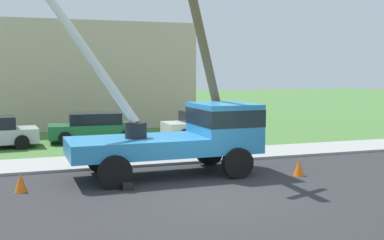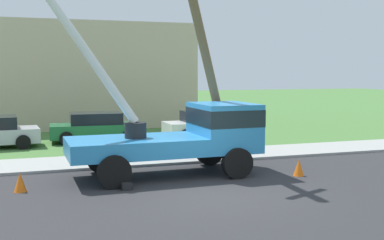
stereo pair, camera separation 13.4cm
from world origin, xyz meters
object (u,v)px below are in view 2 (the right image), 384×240
utility_truck (188,132)px  traffic_cone_behind (20,182)px  leaning_utility_pole (204,49)px  parked_sedan_white (207,124)px  parked_sedan_green (96,127)px  traffic_cone_ahead (299,167)px

utility_truck → traffic_cone_behind: utility_truck is taller
leaning_utility_pole → traffic_cone_behind: size_ratio=14.76×
parked_sedan_white → leaning_utility_pole: bearing=-111.1°
parked_sedan_green → utility_truck: bearing=-77.2°
leaning_utility_pole → utility_truck: bearing=-133.2°
parked_sedan_green → traffic_cone_ahead: bearing=-62.2°
utility_truck → leaning_utility_pole: bearing=46.8°
parked_sedan_white → traffic_cone_behind: bearing=-135.3°
utility_truck → traffic_cone_ahead: bearing=-23.6°
utility_truck → parked_sedan_white: utility_truck is taller
leaning_utility_pole → traffic_cone_ahead: leaning_utility_pole is taller
utility_truck → parked_sedan_green: size_ratio=1.53×
utility_truck → traffic_cone_ahead: (3.37, -1.47, -1.13)m
leaning_utility_pole → parked_sedan_white: bearing=68.9°
utility_truck → leaning_utility_pole: leaning_utility_pole is taller
utility_truck → traffic_cone_behind: 5.48m
leaning_utility_pole → traffic_cone_ahead: bearing=-45.5°
traffic_cone_ahead → traffic_cone_behind: (-8.66, 0.64, 0.00)m
leaning_utility_pole → parked_sedan_green: size_ratio=1.85×
traffic_cone_behind → parked_sedan_green: 10.04m
utility_truck → parked_sedan_white: bearing=65.5°
parked_sedan_green → parked_sedan_white: (5.60, -0.62, 0.00)m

